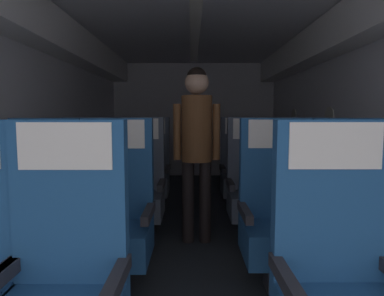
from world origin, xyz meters
The scene contains 17 objects.
ground centered at (0.00, 3.38, -0.01)m, with size 3.40×7.17×0.02m, color #23282D.
fuselage_shell centered at (0.00, 3.65, 1.60)m, with size 3.28×6.82×2.26m.
seat_a_left_aisle centered at (-0.57, 1.49, 0.48)m, with size 0.53×0.47×1.17m.
seat_a_right_window centered at (0.57, 1.50, 0.48)m, with size 0.53×0.47×1.17m.
seat_b_left_window centered at (-1.07, 2.42, 0.48)m, with size 0.53×0.47×1.17m.
seat_b_left_aisle centered at (-0.56, 2.41, 0.48)m, with size 0.53×0.47×1.17m.
seat_b_right_aisle centered at (1.06, 2.43, 0.48)m, with size 0.53×0.47×1.17m.
seat_b_right_window centered at (0.56, 2.43, 0.48)m, with size 0.53×0.47×1.17m.
seat_c_left_window centered at (-1.06, 3.35, 0.48)m, with size 0.53×0.47×1.17m.
seat_c_left_aisle centered at (-0.56, 3.34, 0.48)m, with size 0.53×0.47×1.17m.
seat_c_right_aisle centered at (1.05, 3.34, 0.48)m, with size 0.53×0.47×1.17m.
seat_c_right_window centered at (0.56, 3.36, 0.48)m, with size 0.53×0.47×1.17m.
seat_d_left_window centered at (-1.06, 4.28, 0.48)m, with size 0.53×0.47×1.17m.
seat_d_left_aisle centered at (-0.57, 4.28, 0.48)m, with size 0.53×0.47×1.17m.
seat_d_right_aisle centered at (1.06, 4.28, 0.48)m, with size 0.53×0.47×1.17m.
seat_d_right_window centered at (0.58, 4.26, 0.48)m, with size 0.53×0.47×1.17m.
flight_attendant centered at (0.01, 3.24, 1.00)m, with size 0.43×0.28×1.62m.
Camera 1 is at (-0.04, 0.17, 1.18)m, focal length 31.32 mm.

